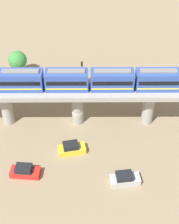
# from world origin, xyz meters

# --- Properties ---
(ground_plane) EXTENTS (120.00, 120.00, 0.00)m
(ground_plane) POSITION_xyz_m (0.00, 0.00, 0.00)
(ground_plane) COLOR #84755B
(viaduct) EXTENTS (5.20, 35.80, 7.06)m
(viaduct) POSITION_xyz_m (0.00, 0.00, 5.55)
(viaduct) COLOR #999691
(viaduct) RESTS_ON ground
(train) EXTENTS (2.64, 27.45, 3.24)m
(train) POSITION_xyz_m (0.00, -1.96, 8.59)
(train) COLOR #2D4CA5
(train) RESTS_ON viaduct
(parked_car_red) EXTENTS (2.18, 4.35, 1.76)m
(parked_car_red) POSITION_xyz_m (-11.39, 7.31, 0.74)
(parked_car_red) COLOR red
(parked_car_red) RESTS_ON ground
(parked_car_silver) EXTENTS (2.34, 4.40, 1.76)m
(parked_car_silver) POSITION_xyz_m (-12.81, -6.82, 0.74)
(parked_car_silver) COLOR #B2B5BA
(parked_car_silver) RESTS_ON ground
(parked_car_yellow) EXTENTS (2.57, 4.47, 1.76)m
(parked_car_yellow) POSITION_xyz_m (-6.98, 0.83, 0.74)
(parked_car_yellow) COLOR yellow
(parked_car_yellow) RESTS_ON ground
(tree_near_viaduct) EXTENTS (3.65, 3.65, 5.35)m
(tree_near_viaduct) POSITION_xyz_m (13.97, 12.02, 3.51)
(tree_near_viaduct) COLOR brown
(tree_near_viaduct) RESTS_ON ground
(signal_post) EXTENTS (0.44, 0.28, 9.66)m
(signal_post) POSITION_xyz_m (3.40, -0.76, 5.35)
(signal_post) COLOR #4C4C51
(signal_post) RESTS_ON ground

